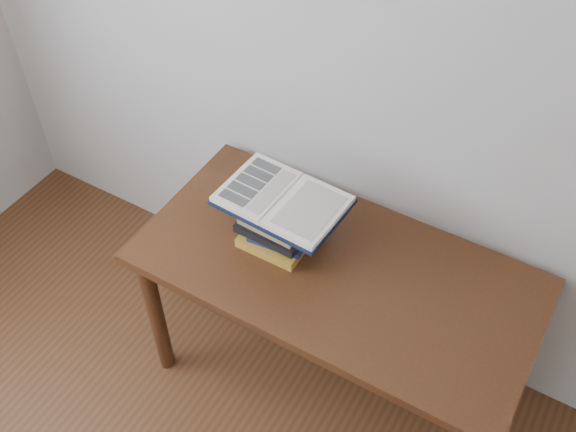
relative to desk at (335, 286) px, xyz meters
The scene contains 3 objects.
desk is the anchor object (origin of this frame).
book_stack 0.29m from the desk, behind, with size 0.24×0.19×0.18m.
open_book 0.36m from the desk, behind, with size 0.41×0.30×0.03m.
Camera 1 is at (0.65, 0.10, 2.42)m, focal length 42.00 mm.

